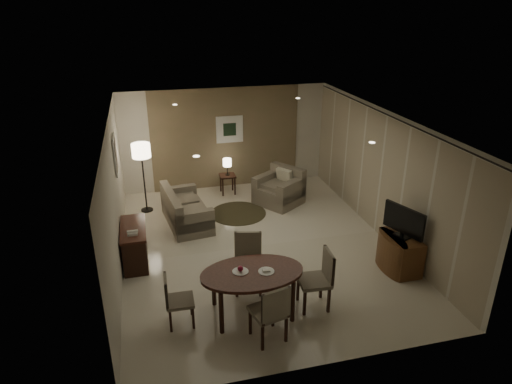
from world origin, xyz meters
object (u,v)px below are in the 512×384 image
object	(u,v)px
console_desk	(135,245)
chair_left	(180,300)
chair_right	(314,280)
side_table	(228,184)
floor_lamp	(144,178)
chair_far	(248,264)
sofa	(186,207)
armchair	(279,187)
tv_cabinet	(400,253)
chair_near	(268,311)
dining_table	(252,293)

from	to	relation	value
console_desk	chair_left	bearing A→B (deg)	-71.88
chair_right	side_table	xyz separation A→B (m)	(-0.46, 5.13, -0.26)
floor_lamp	chair_far	bearing A→B (deg)	-66.54
sofa	armchair	xyz separation A→B (m)	(2.37, 0.55, 0.05)
tv_cabinet	floor_lamp	xyz separation A→B (m)	(-4.62, 3.86, 0.50)
chair_left	chair_right	distance (m)	2.19
chair_left	sofa	xyz separation A→B (m)	(0.48, 3.53, -0.04)
chair_left	side_table	distance (m)	5.32
chair_right	side_table	size ratio (longest dim) A/B	2.00
chair_left	armchair	distance (m)	4.97
side_table	floor_lamp	size ratio (longest dim) A/B	0.30
chair_near	sofa	bearing A→B (deg)	-92.86
chair_far	armchair	world-z (taller)	chair_far
armchair	side_table	bearing A→B (deg)	-165.54
console_desk	floor_lamp	distance (m)	2.42
chair_right	dining_table	bearing A→B (deg)	-90.91
tv_cabinet	chair_near	xyz separation A→B (m)	(-2.96, -1.26, 0.15)
floor_lamp	console_desk	bearing A→B (deg)	-96.65
chair_left	side_table	world-z (taller)	chair_left
console_desk	dining_table	xyz separation A→B (m)	(1.84, -2.11, 0.02)
dining_table	sofa	bearing A→B (deg)	100.92
chair_near	chair_left	distance (m)	1.41
sofa	side_table	distance (m)	1.96
console_desk	chair_left	size ratio (longest dim) A/B	1.38
chair_near	chair_far	size ratio (longest dim) A/B	0.97
tv_cabinet	chair_left	xyz separation A→B (m)	(-4.21, -0.59, 0.09)
dining_table	chair_right	xyz separation A→B (m)	(1.03, -0.08, 0.12)
chair_far	armchair	size ratio (longest dim) A/B	1.02
armchair	sofa	bearing A→B (deg)	-111.89
side_table	sofa	bearing A→B (deg)	-129.59
armchair	console_desk	bearing A→B (deg)	-95.55
dining_table	side_table	bearing A→B (deg)	83.62
chair_far	chair_left	bearing A→B (deg)	-140.57
chair_near	sofa	xyz separation A→B (m)	(-0.77, 4.19, -0.10)
console_desk	chair_far	xyz separation A→B (m)	(1.93, -1.46, 0.14)
chair_right	armchair	size ratio (longest dim) A/B	1.02
sofa	chair_right	bearing A→B (deg)	-162.28
sofa	floor_lamp	xyz separation A→B (m)	(-0.89, 0.92, 0.45)
chair_far	chair_left	size ratio (longest dim) A/B	1.18
console_desk	dining_table	world-z (taller)	dining_table
dining_table	chair_right	distance (m)	1.04
tv_cabinet	dining_table	size ratio (longest dim) A/B	0.54
tv_cabinet	chair_near	size ratio (longest dim) A/B	0.90
console_desk	dining_table	distance (m)	2.80
chair_near	floor_lamp	distance (m)	5.39
dining_table	chair_near	xyz separation A→B (m)	(0.09, -0.65, 0.11)
chair_near	armchair	world-z (taller)	chair_near
armchair	side_table	xyz separation A→B (m)	(-1.12, 0.96, -0.19)
chair_near	tv_cabinet	bearing A→B (deg)	-170.26
chair_left	armchair	xyz separation A→B (m)	(2.84, 4.07, 0.01)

